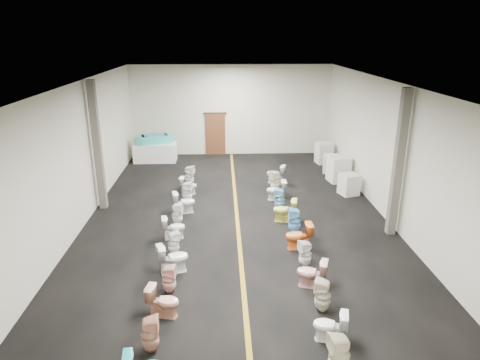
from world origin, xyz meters
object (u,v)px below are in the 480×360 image
Objects in this scene: toilet_left_7 at (177,214)px; toilet_right_2 at (323,296)px; toilet_right_3 at (312,273)px; appliance_crate_a at (349,184)px; display_table at (155,152)px; toilet_right_1 at (330,326)px; toilet_right_4 at (305,254)px; toilet_left_5 at (174,243)px; appliance_crate_b at (339,169)px; toilet_left_6 at (174,228)px; toilet_right_0 at (339,355)px; toilet_left_10 at (188,185)px; toilet_right_9 at (276,190)px; toilet_right_10 at (275,181)px; toilet_right_5 at (299,236)px; toilet_right_8 at (280,199)px; toilet_left_1 at (150,335)px; toilet_left_9 at (187,192)px; bathtub at (155,140)px; toilet_left_2 at (163,301)px; appliance_crate_c at (331,164)px; toilet_right_7 at (285,210)px; toilet_left_11 at (189,176)px; appliance_crate_d at (324,153)px; toilet_left_3 at (169,279)px; toilet_right_6 at (295,221)px; toilet_left_4 at (173,258)px; toilet_right_11 at (276,174)px.

toilet_right_2 is (3.68, -4.74, 0.02)m from toilet_left_7.
appliance_crate_a is at bearing 176.10° from toilet_right_3.
toilet_right_3 is at bearing -64.28° from display_table.
toilet_right_1 is 0.91× the size of toilet_right_4.
appliance_crate_b is at bearing -68.33° from toilet_left_5.
toilet_left_6 is 6.69m from toilet_right_0.
toilet_left_10 is 0.83× the size of toilet_right_2.
toilet_right_9 is at bearing -163.58° from toilet_right_1.
toilet_right_3 is 5.86m from toilet_right_9.
toilet_right_9 is (-0.12, 7.81, 0.03)m from toilet_right_1.
toilet_right_10 is at bearing -51.20° from toilet_left_6.
toilet_right_10 is (-0.05, 8.76, 0.06)m from toilet_right_1.
toilet_left_5 reaches higher than toilet_right_1.
appliance_crate_a reaches higher than toilet_right_5.
toilet_right_8 is at bearing -154.99° from toilet_right_2.
toilet_left_6 is 5.99m from toilet_right_1.
display_table is 10.68m from toilet_right_5.
toilet_left_7 is at bearing -4.71° from toilet_left_1.
bathtub is at bearing 33.54° from toilet_left_9.
toilet_left_2 is at bearing -170.03° from toilet_left_10.
appliance_crate_a is 1.17× the size of toilet_right_1.
toilet_right_2 is (-2.68, -10.08, 0.01)m from appliance_crate_c.
toilet_right_10 is at bearing -164.14° from toilet_right_1.
display_table is 9.03m from toilet_right_7.
toilet_left_11 is 4.31m from toilet_right_8.
appliance_crate_d reaches higher than toilet_left_2.
toilet_right_6 reaches higher than toilet_left_3.
toilet_left_1 is 1.11× the size of toilet_left_6.
toilet_left_9 is (0.15, 7.82, 0.01)m from toilet_left_1.
toilet_right_7 is at bearing 165.34° from toilet_right_4.
bathtub reaches higher than toilet_left_10.
toilet_left_4 is at bearing -126.84° from appliance_crate_c.
bathtub is 2.11× the size of toilet_right_6.
display_table is at bearing 32.82° from toilet_left_10.
toilet_left_1 is 8.74m from toilet_left_10.
toilet_right_4 is (-2.70, -5.32, -0.03)m from appliance_crate_a.
toilet_left_5 is (-0.06, 2.75, -0.00)m from toilet_left_2.
toilet_right_11 is (-2.66, -1.38, 0.00)m from appliance_crate_c.
toilet_left_4 is 5.80m from toilet_left_10.
appliance_crate_c is 2.99m from toilet_right_11.
appliance_crate_b is 1.45× the size of toilet_right_9.
appliance_crate_b is at bearing 123.71° from toilet_right_9.
appliance_crate_a is 1.04× the size of toilet_right_11.
toilet_right_3 is at bearing -142.28° from toilet_left_10.
toilet_right_9 is (-0.04, 1.97, -0.02)m from toilet_right_7.
toilet_right_0 is at bearing -158.01° from toilet_left_4.
toilet_left_2 is 1.05× the size of toilet_right_1.
toilet_right_0 is 3.82m from toilet_right_4.
toilet_right_1 is at bearing -67.79° from display_table.
toilet_left_9 is at bearing -20.56° from toilet_left_4.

